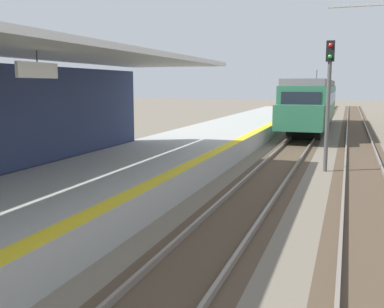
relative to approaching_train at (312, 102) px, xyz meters
name	(u,v)px	position (x,y,z in m)	size (l,w,h in m)	color
station_platform	(145,167)	(-4.40, -20.88, -1.73)	(5.00, 80.00, 0.91)	#A8A8A3
track_pair_nearest_platform	(279,166)	(0.00, -16.88, -2.13)	(2.34, 120.00, 0.16)	#4C3D2D
track_pair_middle	(364,171)	(3.40, -16.88, -2.13)	(2.34, 120.00, 0.16)	#4C3D2D
approaching_train	(312,102)	(0.00, 0.00, 0.00)	(2.93, 19.60, 4.76)	#286647
rail_signal_post	(329,92)	(1.91, -17.16, 1.02)	(0.32, 0.34, 5.20)	#4C4C4C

